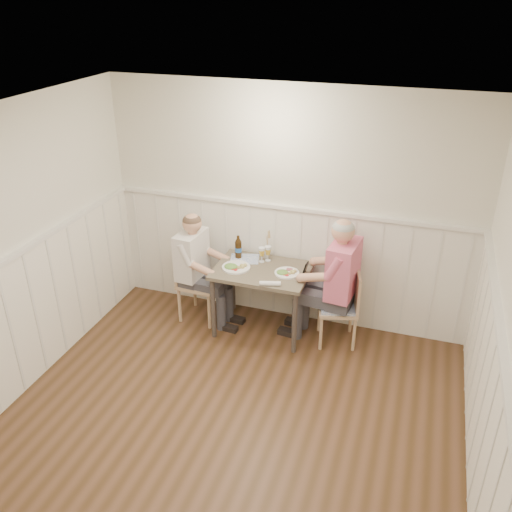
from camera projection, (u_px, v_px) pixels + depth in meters
The scene contains 16 objects.
ground_plane at pixel (212, 454), 4.42m from camera, with size 4.50×4.50×0.00m, color #452E17.
room_shell at pixel (204, 294), 3.74m from camera, with size 4.04×4.54×2.60m.
wainscot at pixel (240, 338), 4.69m from camera, with size 4.00×4.49×1.34m.
dining_table at pixel (262, 277), 5.73m from camera, with size 0.99×0.70×0.75m.
chair_right at pixel (343, 304), 5.62m from camera, with size 0.49×0.49×0.84m.
chair_left at pixel (196, 278), 6.05m from camera, with size 0.45×0.45×0.91m.
man_in_pink at pixel (337, 292), 5.55m from camera, with size 0.70×0.48×1.43m.
diner_cream at pixel (196, 276), 5.98m from camera, with size 0.63×0.44×1.30m.
plate_man at pixel (286, 272), 5.59m from camera, with size 0.26×0.26×0.07m.
plate_diner at pixel (234, 266), 5.69m from camera, with size 0.30×0.30×0.08m.
beer_glass_a at pixel (268, 251), 5.81m from camera, with size 0.07×0.07×0.17m.
beer_glass_b at pixel (262, 252), 5.78m from camera, with size 0.07×0.07×0.17m.
beer_bottle at pixel (238, 248), 5.87m from camera, with size 0.07×0.07×0.26m.
rolled_napkin at pixel (270, 283), 5.37m from camera, with size 0.22×0.10×0.05m.
grass_vase at pixel (267, 245), 5.84m from camera, with size 0.04×0.04×0.36m.
gingham_mat at pixel (245, 259), 5.89m from camera, with size 0.36×0.32×0.01m.
Camera 1 is at (1.35, -2.94, 3.44)m, focal length 38.00 mm.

